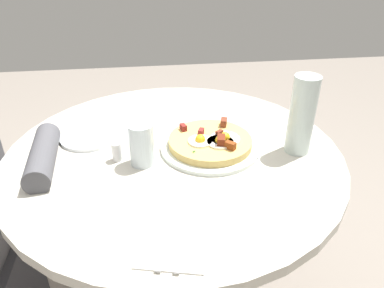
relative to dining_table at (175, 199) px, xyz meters
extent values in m
cylinder|color=beige|center=(0.00, 0.00, 0.17)|extent=(0.98, 0.98, 0.03)
cylinder|color=#333338|center=(0.00, 0.00, -0.21)|extent=(0.12, 0.12, 0.73)
cylinder|color=#4C4C51|center=(0.03, -0.36, 0.21)|extent=(0.26, 0.09, 0.07)
cylinder|color=silver|center=(0.00, 0.11, 0.19)|extent=(0.29, 0.29, 0.01)
cylinder|color=tan|center=(0.00, 0.11, 0.20)|extent=(0.25, 0.25, 0.02)
cylinder|color=white|center=(0.03, 0.13, 0.22)|extent=(0.08, 0.08, 0.01)
sphere|color=yellow|center=(0.03, 0.13, 0.22)|extent=(0.03, 0.03, 0.03)
cylinder|color=white|center=(0.02, 0.08, 0.22)|extent=(0.07, 0.07, 0.01)
sphere|color=yellow|center=(0.02, 0.08, 0.22)|extent=(0.03, 0.03, 0.03)
cylinder|color=white|center=(0.01, 0.15, 0.22)|extent=(0.09, 0.09, 0.01)
sphere|color=yellow|center=(0.01, 0.15, 0.22)|extent=(0.03, 0.03, 0.03)
cube|color=maroon|center=(-0.03, 0.08, 0.22)|extent=(0.03, 0.02, 0.02)
cube|color=brown|center=(-0.07, 0.16, 0.23)|extent=(0.03, 0.03, 0.02)
cube|color=maroon|center=(-0.06, 0.04, 0.22)|extent=(0.03, 0.02, 0.02)
cube|color=brown|center=(0.06, 0.15, 0.23)|extent=(0.03, 0.03, 0.02)
cube|color=maroon|center=(-0.01, 0.14, 0.22)|extent=(0.02, 0.03, 0.02)
cube|color=maroon|center=(0.04, 0.13, 0.23)|extent=(0.04, 0.03, 0.03)
cube|color=#387F2D|center=(0.01, 0.18, 0.22)|extent=(0.00, 0.01, 0.00)
cube|color=#387F2D|center=(0.07, 0.05, 0.22)|extent=(0.01, 0.01, 0.00)
cube|color=#387F2D|center=(0.00, 0.15, 0.22)|extent=(0.01, 0.01, 0.00)
cube|color=#387F2D|center=(0.00, 0.11, 0.22)|extent=(0.01, 0.01, 0.00)
cube|color=#387F2D|center=(-0.01, 0.13, 0.22)|extent=(0.01, 0.01, 0.00)
cylinder|color=white|center=(-0.11, -0.25, 0.19)|extent=(0.18, 0.18, 0.01)
cube|color=white|center=(0.36, -0.03, 0.18)|extent=(0.20, 0.18, 0.00)
cube|color=silver|center=(0.36, -0.01, 0.19)|extent=(0.18, 0.05, 0.00)
cube|color=silver|center=(0.35, -0.05, 0.19)|extent=(0.18, 0.05, 0.00)
cylinder|color=silver|center=(0.05, -0.09, 0.24)|extent=(0.07, 0.07, 0.12)
cylinder|color=silver|center=(0.04, 0.36, 0.30)|extent=(0.07, 0.07, 0.23)
cylinder|color=white|center=(0.03, -0.16, 0.21)|extent=(0.03, 0.03, 0.05)
camera|label=1|loc=(0.93, -0.06, 0.76)|focal=34.71mm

